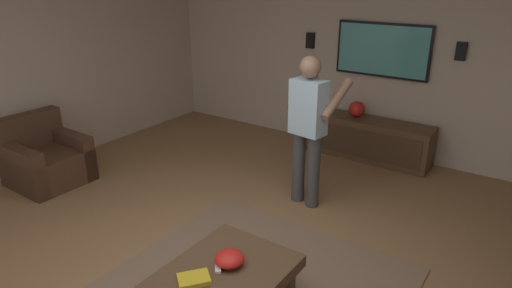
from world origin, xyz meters
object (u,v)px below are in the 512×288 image
at_px(media_console, 368,139).
at_px(book, 194,279).
at_px(vase_round, 357,109).
at_px(wall_speaker_right, 310,40).
at_px(tv, 383,50).
at_px(wall_speaker_left, 461,51).
at_px(person_standing, 309,123).
at_px(armchair, 46,160).
at_px(coffee_table, 225,282).
at_px(bowl, 230,259).
at_px(remote_white, 218,266).

relative_size(media_console, book, 7.73).
relative_size(vase_round, wall_speaker_right, 1.00).
height_order(tv, wall_speaker_left, tv).
relative_size(person_standing, wall_speaker_right, 7.45).
distance_m(tv, person_standing, 1.91).
distance_m(book, vase_round, 3.77).
bearing_deg(vase_round, tv, -43.43).
distance_m(media_console, wall_speaker_left, 1.59).
height_order(media_console, tv, tv).
relative_size(armchair, tv, 0.65).
bearing_deg(tv, coffee_table, 4.22).
bearing_deg(wall_speaker_left, tv, 90.79).
bearing_deg(coffee_table, vase_round, 7.72).
relative_size(bowl, book, 1.01).
height_order(coffee_table, vase_round, vase_round).
bearing_deg(armchair, wall_speaker_left, 39.74).
distance_m(tv, wall_speaker_left, 0.96).
bearing_deg(wall_speaker_right, vase_round, -104.48).
bearing_deg(armchair, person_standing, 25.40).
relative_size(armchair, media_console, 0.48).
bearing_deg(wall_speaker_right, armchair, 149.79).
height_order(bowl, wall_speaker_left, wall_speaker_left).
xyz_separation_m(bowl, remote_white, (-0.08, 0.04, -0.04)).
bearing_deg(media_console, wall_speaker_left, 104.88).
bearing_deg(wall_speaker_right, coffee_table, -160.15).
bearing_deg(person_standing, wall_speaker_right, 36.47).
relative_size(bowl, wall_speaker_left, 1.01).
height_order(tv, vase_round, tv).
xyz_separation_m(tv, bowl, (-3.66, -0.26, -1.00)).
bearing_deg(bowl, armchair, 81.29).
bearing_deg(tv, vase_round, -43.43).
distance_m(armchair, wall_speaker_left, 5.17).
distance_m(media_console, person_standing, 1.73).
distance_m(bowl, book, 0.31).
relative_size(tv, vase_round, 5.70).
bearing_deg(armchair, wall_speaker_right, 60.21).
bearing_deg(armchair, tv, 47.67).
bearing_deg(coffee_table, remote_white, 96.79).
height_order(book, wall_speaker_left, wall_speaker_left).
bearing_deg(media_console, person_standing, -2.81).
xyz_separation_m(person_standing, bowl, (-1.82, -0.34, -0.48)).
bearing_deg(wall_speaker_right, bowl, -159.96).
height_order(coffee_table, media_console, media_console).
relative_size(armchair, bowl, 3.67).
distance_m(armchair, vase_round, 4.04).
xyz_separation_m(armchair, wall_speaker_right, (3.18, -1.85, 1.20)).
distance_m(tv, book, 4.09).
bearing_deg(bowl, vase_round, 7.67).
relative_size(vase_round, wall_speaker_left, 1.00).
bearing_deg(media_console, bowl, 4.39).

